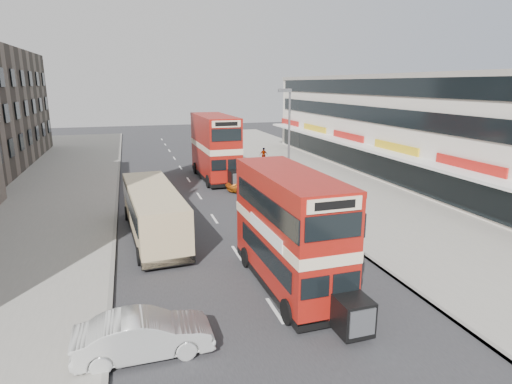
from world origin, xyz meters
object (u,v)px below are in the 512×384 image
object	(u,v)px
coach	(153,211)
car_left_front	(144,335)
car_right_c	(221,156)
pedestrian_far	(264,155)
pedestrian_near	(340,197)
bus_second	(215,147)
car_right_b	(253,183)
cyclist	(253,183)
street_lamp	(288,134)
car_right_a	(279,196)
bus_main	(290,230)

from	to	relation	value
coach	car_left_front	distance (m)	11.20
coach	car_right_c	size ratio (longest dim) A/B	2.71
pedestrian_far	pedestrian_near	bearing A→B (deg)	-102.10
bus_second	car_right_b	size ratio (longest dim) A/B	2.21
cyclist	car_left_front	bearing A→B (deg)	-113.67
street_lamp	bus_second	bearing A→B (deg)	117.72
car_left_front	cyclist	bearing A→B (deg)	-26.20
car_right_a	bus_main	bearing A→B (deg)	-12.66
coach	pedestrian_far	bearing A→B (deg)	53.04
car_right_b	pedestrian_near	xyz separation A→B (m)	(4.03, -7.25, 0.30)
coach	car_right_b	xyz separation A→B (m)	(8.47, 8.90, -0.91)
bus_main	car_right_a	bearing A→B (deg)	-108.99
pedestrian_far	coach	bearing A→B (deg)	-133.86
street_lamp	pedestrian_far	world-z (taller)	street_lamp
car_right_b	car_right_c	xyz separation A→B (m)	(0.26, 13.64, -0.01)
coach	car_right_c	world-z (taller)	coach
car_right_b	bus_second	bearing A→B (deg)	-158.23
car_left_front	pedestrian_near	bearing A→B (deg)	-47.41
car_right_b	car_right_c	bearing A→B (deg)	178.32
bus_second	pedestrian_near	xyz separation A→B (m)	(6.13, -12.34, -2.00)
street_lamp	car_left_front	size ratio (longest dim) A/B	1.87
street_lamp	bus_second	size ratio (longest dim) A/B	0.80
coach	bus_main	bearing A→B (deg)	-61.02
car_right_c	cyclist	world-z (taller)	cyclist
street_lamp	cyclist	xyz separation A→B (m)	(-2.13, 2.20, -4.07)
coach	pedestrian_near	size ratio (longest dim) A/B	6.40
street_lamp	car_right_a	bearing A→B (deg)	-122.30
car_left_front	pedestrian_far	bearing A→B (deg)	-24.85
street_lamp	car_right_c	distance (m)	16.87
pedestrian_near	cyclist	size ratio (longest dim) A/B	0.77
coach	cyclist	xyz separation A→B (m)	(8.29, 8.47, -0.83)
bus_main	car_right_a	size ratio (longest dim) A/B	1.72
car_right_a	pedestrian_far	size ratio (longest dim) A/B	3.16
car_right_b	car_right_a	bearing A→B (deg)	3.51
bus_main	car_left_front	distance (m)	7.19
coach	bus_second	bearing A→B (deg)	61.36
car_right_b	car_left_front	bearing A→B (deg)	-25.92
coach	car_right_b	bearing A→B (deg)	42.29
car_right_c	cyclist	bearing A→B (deg)	0.90
car_left_front	pedestrian_far	world-z (taller)	pedestrian_far
bus_main	car_right_a	distance (m)	12.35
bus_second	car_right_b	distance (m)	5.96
bus_main	car_right_a	xyz separation A→B (m)	(3.68, 11.65, -1.81)
bus_second	pedestrian_far	bearing A→B (deg)	-138.95
car_right_b	pedestrian_far	world-z (taller)	pedestrian_far
car_right_b	street_lamp	bearing A→B (deg)	36.14
car_right_c	car_right_b	bearing A→B (deg)	1.56
car_right_b	coach	bearing A→B (deg)	-44.17
coach	car_right_c	xyz separation A→B (m)	(8.73, 22.54, -0.91)
bus_second	street_lamp	bearing A→B (deg)	116.30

